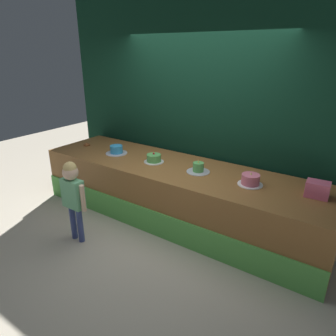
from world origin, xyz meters
TOP-DOWN VIEW (x-y plane):
  - ground_plane at (0.00, 0.00)m, footprint 12.00×12.00m
  - stage_platform at (0.00, 0.54)m, footprint 4.15×1.11m
  - curtain_backdrop at (0.00, 1.19)m, footprint 4.88×0.08m
  - child_figure at (-0.71, -0.64)m, footprint 0.41×0.19m
  - pink_box at (1.76, 0.64)m, footprint 0.25×0.19m
  - donut at (-1.76, 0.52)m, footprint 0.11×0.11m
  - cake_far_left at (-1.06, 0.49)m, footprint 0.33×0.33m
  - cake_center_left at (-0.35, 0.51)m, footprint 0.28×0.28m
  - cake_center_right at (0.35, 0.54)m, footprint 0.30×0.30m
  - cake_far_right at (1.06, 0.53)m, footprint 0.30×0.30m

SIDE VIEW (x-z plane):
  - ground_plane at x=0.00m, z-range 0.00..0.00m
  - stage_platform at x=0.00m, z-range 0.00..0.78m
  - child_figure at x=-0.71m, z-range 0.15..1.22m
  - donut at x=-1.76m, z-range 0.78..0.82m
  - cake_center_right at x=0.35m, z-range 0.75..0.93m
  - cake_center_left at x=-0.35m, z-range 0.77..0.91m
  - cake_far_left at x=-1.06m, z-range 0.78..0.90m
  - cake_far_right at x=1.06m, z-range 0.76..0.93m
  - pink_box at x=1.76m, z-range 0.78..0.96m
  - curtain_backdrop at x=0.00m, z-range 0.00..3.12m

